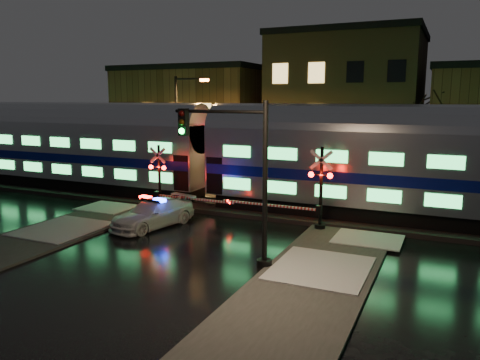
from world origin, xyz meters
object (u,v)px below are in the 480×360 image
at_px(crossing_signal_left, 164,185).
at_px(streetlight, 180,125).
at_px(crossing_signal_right, 313,196).
at_px(police_car, 153,213).
at_px(traffic_light, 240,180).

relative_size(crossing_signal_left, streetlight, 0.68).
distance_m(crossing_signal_right, streetlight, 13.76).
bearing_deg(crossing_signal_right, crossing_signal_left, -179.95).
bearing_deg(police_car, streetlight, 126.74).
bearing_deg(police_car, crossing_signal_right, 33.22).
bearing_deg(traffic_light, police_car, 161.48).
distance_m(traffic_light, streetlight, 16.35).
distance_m(police_car, traffic_light, 7.50).
height_order(crossing_signal_left, traffic_light, traffic_light).
relative_size(police_car, crossing_signal_left, 0.93).
relative_size(police_car, traffic_light, 0.79).
distance_m(police_car, crossing_signal_right, 8.10).
height_order(crossing_signal_right, traffic_light, traffic_light).
bearing_deg(crossing_signal_left, crossing_signal_right, 0.05).
height_order(police_car, traffic_light, traffic_light).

